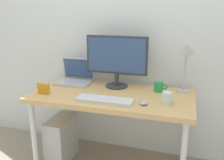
{
  "coord_description": "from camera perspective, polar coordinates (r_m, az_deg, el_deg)",
  "views": [
    {
      "loc": [
        0.58,
        -1.9,
        1.39
      ],
      "look_at": [
        0.0,
        0.0,
        0.82
      ],
      "focal_mm": 40.17,
      "sensor_mm": 36.0,
      "label": 1
    }
  ],
  "objects": [
    {
      "name": "back_wall",
      "position": [
        2.37,
        2.86,
        13.71
      ],
      "size": [
        4.4,
        0.04,
        2.6
      ],
      "primitive_type": "cube",
      "color": "silver",
      "rests_on": "ground_plane"
    },
    {
      "name": "desk",
      "position": [
        2.13,
        0.0,
        -4.78
      ],
      "size": [
        1.34,
        0.66,
        0.7
      ],
      "color": "tan",
      "rests_on": "ground_plane"
    },
    {
      "name": "monitor",
      "position": [
        2.22,
        1.07,
        4.97
      ],
      "size": [
        0.55,
        0.2,
        0.46
      ],
      "color": "#333338",
      "rests_on": "desk"
    },
    {
      "name": "laptop",
      "position": [
        2.43,
        -8.27,
        0.75
      ],
      "size": [
        0.32,
        0.26,
        0.23
      ],
      "color": "#B2B2B7",
      "rests_on": "desk"
    },
    {
      "name": "desk_lamp",
      "position": [
        2.13,
        16.53,
        5.28
      ],
      "size": [
        0.11,
        0.16,
        0.45
      ],
      "color": "#B2B2B7",
      "rests_on": "desk"
    },
    {
      "name": "keyboard",
      "position": [
        1.93,
        -1.69,
        -4.58
      ],
      "size": [
        0.44,
        0.14,
        0.02
      ],
      "primitive_type": "cube",
      "color": "silver",
      "rests_on": "desk"
    },
    {
      "name": "mouse",
      "position": [
        1.89,
        7.28,
        -5.06
      ],
      "size": [
        0.06,
        0.09,
        0.03
      ],
      "primitive_type": "ellipsoid",
      "color": "#B2B2B7",
      "rests_on": "desk"
    },
    {
      "name": "coffee_mug",
      "position": [
        2.18,
        10.64,
        -1.53
      ],
      "size": [
        0.11,
        0.08,
        0.09
      ],
      "color": "#268C4C",
      "rests_on": "desk"
    },
    {
      "name": "glass_cup",
      "position": [
        1.91,
        12.47,
        -4.06
      ],
      "size": [
        0.11,
        0.07,
        0.09
      ],
      "color": "silver",
      "rests_on": "desk"
    },
    {
      "name": "photo_frame",
      "position": [
        2.17,
        -15.34,
        -1.84
      ],
      "size": [
        0.11,
        0.02,
        0.09
      ],
      "primitive_type": "cube",
      "rotation": [
        0.06,
        0.0,
        0.0
      ],
      "color": "orange",
      "rests_on": "desk"
    },
    {
      "name": "computer_tower",
      "position": [
        2.47,
        -11.4,
        -13.01
      ],
      "size": [
        0.18,
        0.36,
        0.42
      ],
      "primitive_type": "cube",
      "color": "#B2B2B7",
      "rests_on": "ground_plane"
    }
  ]
}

